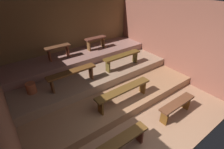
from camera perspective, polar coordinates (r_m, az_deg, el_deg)
name	(u,v)px	position (r m, az deg, el deg)	size (l,w,h in m)	color
ground	(107,94)	(5.63, -1.77, -6.72)	(6.22, 5.71, 0.08)	#996E52
wall_back	(70,34)	(6.95, -14.14, 13.28)	(6.22, 0.06, 2.78)	brown
wall_right	(166,37)	(6.72, 18.00, 12.11)	(0.06, 5.71, 2.78)	brown
platform_lower	(97,82)	(5.92, -4.98, -2.65)	(5.42, 3.77, 0.26)	#9A6B4A
platform_middle	(88,69)	(6.24, -8.05, 1.86)	(5.42, 2.56, 0.26)	#93725B
platform_upper	(80,57)	(6.62, -10.92, 5.98)	(5.42, 1.30, 0.26)	#8D6259
bench_floor_left	(123,141)	(3.83, 3.86, -21.65)	(1.22, 0.26, 0.47)	brown
bench_floor_right	(177,105)	(4.91, 21.23, -9.79)	(1.22, 0.26, 0.47)	#59311D
bench_lower_center	(124,91)	(4.62, 3.96, -5.69)	(1.76, 0.26, 0.47)	brown
bench_middle_left	(72,74)	(5.02, -13.48, 0.23)	(1.48, 0.26, 0.47)	brown
bench_middle_right	(122,57)	(5.90, 3.51, 5.88)	(1.48, 0.26, 0.47)	brown
bench_upper_left	(58,50)	(6.21, -17.93, 8.11)	(0.87, 0.26, 0.47)	brown
bench_upper_right	(96,41)	(6.81, -5.56, 11.46)	(0.87, 0.26, 0.47)	brown
pail_middle	(31,88)	(5.19, -25.86, -4.14)	(0.27, 0.27, 0.30)	#9E4C2D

